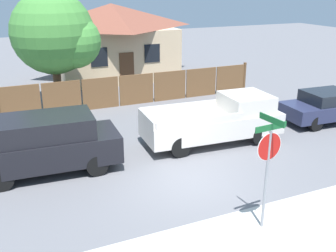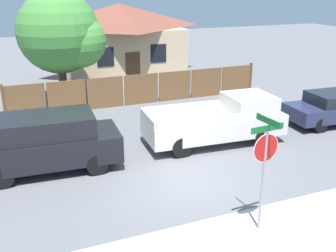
% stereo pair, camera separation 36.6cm
% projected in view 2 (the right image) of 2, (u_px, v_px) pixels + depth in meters
% --- Properties ---
extents(ground_plane, '(80.00, 80.00, 0.00)m').
position_uv_depth(ground_plane, '(188.00, 183.00, 12.22)').
color(ground_plane, slate).
extents(sidewalk_strip, '(36.00, 3.20, 0.01)m').
position_uv_depth(sidewalk_strip, '(254.00, 252.00, 9.09)').
color(sidewalk_strip, beige).
rests_on(sidewalk_strip, ground).
extents(wooden_fence, '(13.22, 0.12, 1.64)m').
position_uv_depth(wooden_fence, '(141.00, 89.00, 20.04)').
color(wooden_fence, brown).
rests_on(wooden_fence, ground).
extents(house, '(7.93, 5.94, 4.68)m').
position_uv_depth(house, '(120.00, 39.00, 25.58)').
color(house, beige).
rests_on(house, ground).
extents(oak_tree, '(4.17, 3.97, 5.61)m').
position_uv_depth(oak_tree, '(63.00, 34.00, 18.97)').
color(oak_tree, brown).
rests_on(oak_tree, ground).
extents(red_suv, '(4.72, 2.25, 1.90)m').
position_uv_depth(red_suv, '(47.00, 141.00, 12.79)').
color(red_suv, black).
rests_on(red_suv, ground).
extents(orange_pickup, '(5.44, 2.29, 1.80)m').
position_uv_depth(orange_pickup, '(220.00, 121.00, 15.10)').
color(orange_pickup, silver).
rests_on(orange_pickup, ground).
extents(parked_sedan, '(4.41, 2.04, 1.42)m').
position_uv_depth(parked_sedan, '(334.00, 108.00, 17.22)').
color(parked_sedan, '#282D4C').
rests_on(parked_sedan, ground).
extents(stop_sign, '(0.93, 0.83, 2.96)m').
position_uv_depth(stop_sign, '(265.00, 156.00, 9.30)').
color(stop_sign, gray).
rests_on(stop_sign, ground).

